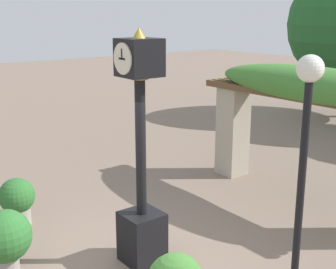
{
  "coord_description": "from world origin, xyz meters",
  "views": [
    {
      "loc": [
        5.35,
        -3.43,
        3.73
      ],
      "look_at": [
        -0.04,
        0.73,
        1.94
      ],
      "focal_mm": 50.0,
      "sensor_mm": 36.0,
      "label": 1
    }
  ],
  "objects_px": {
    "lamp_post": "(306,126)",
    "potted_plant_near_left": "(17,200)",
    "pedestal_clock": "(141,171)",
    "potted_plant_far_left": "(5,238)"
  },
  "relations": [
    {
      "from": "lamp_post",
      "to": "potted_plant_near_left",
      "type": "bearing_deg",
      "value": -154.26
    },
    {
      "from": "potted_plant_far_left",
      "to": "potted_plant_near_left",
      "type": "bearing_deg",
      "value": 153.63
    },
    {
      "from": "potted_plant_far_left",
      "to": "pedestal_clock",
      "type": "bearing_deg",
      "value": 60.21
    },
    {
      "from": "potted_plant_far_left",
      "to": "lamp_post",
      "type": "xyz_separation_m",
      "value": [
        3.01,
        2.83,
        1.84
      ]
    },
    {
      "from": "potted_plant_near_left",
      "to": "lamp_post",
      "type": "relative_size",
      "value": 0.27
    },
    {
      "from": "pedestal_clock",
      "to": "potted_plant_far_left",
      "type": "xyz_separation_m",
      "value": [
        -1.0,
        -1.74,
        -0.94
      ]
    },
    {
      "from": "pedestal_clock",
      "to": "lamp_post",
      "type": "xyz_separation_m",
      "value": [
        2.01,
        1.08,
        0.91
      ]
    },
    {
      "from": "pedestal_clock",
      "to": "lamp_post",
      "type": "distance_m",
      "value": 2.46
    },
    {
      "from": "potted_plant_near_left",
      "to": "lamp_post",
      "type": "bearing_deg",
      "value": 25.74
    },
    {
      "from": "pedestal_clock",
      "to": "potted_plant_near_left",
      "type": "distance_m",
      "value": 2.8
    }
  ]
}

